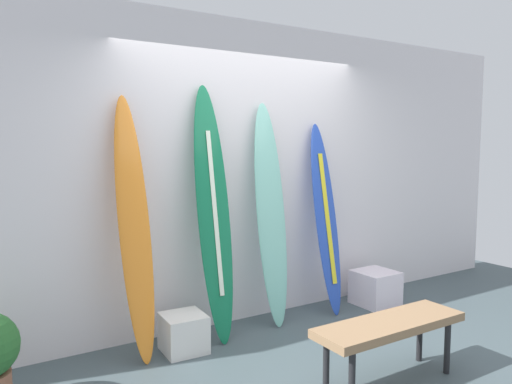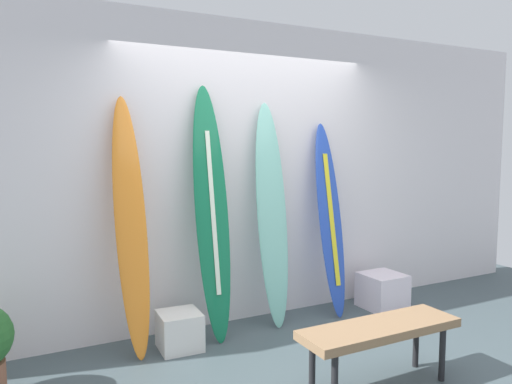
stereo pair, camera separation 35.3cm
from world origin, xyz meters
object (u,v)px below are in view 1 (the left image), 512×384
(surfboard_cobalt, at_px, (326,220))
(surfboard_emerald, at_px, (214,214))
(surfboard_seafoam, at_px, (271,214))
(surfboard_sunset, at_px, (134,229))
(display_block_center, at_px, (375,288))
(display_block_left, at_px, (184,333))
(bench, at_px, (390,328))

(surfboard_cobalt, bearing_deg, surfboard_emerald, -179.23)
(surfboard_seafoam, relative_size, surfboard_cobalt, 1.10)
(surfboard_sunset, bearing_deg, surfboard_emerald, 1.28)
(surfboard_seafoam, xyz_separation_m, display_block_center, (1.21, -0.15, -0.85))
(surfboard_sunset, relative_size, surfboard_seafoam, 1.00)
(display_block_left, bearing_deg, surfboard_emerald, 20.57)
(surfboard_sunset, height_order, display_block_center, surfboard_sunset)
(display_block_center, relative_size, bench, 0.35)
(surfboard_sunset, distance_m, surfboard_cobalt, 1.95)
(surfboard_sunset, relative_size, bench, 1.76)
(display_block_left, bearing_deg, surfboard_cobalt, 5.25)
(surfboard_emerald, relative_size, surfboard_seafoam, 1.06)
(bench, bearing_deg, surfboard_sunset, 134.85)
(surfboard_emerald, relative_size, bench, 1.87)
(display_block_left, height_order, bench, bench)
(surfboard_sunset, relative_size, display_block_left, 5.93)
(surfboard_sunset, xyz_separation_m, display_block_left, (0.35, -0.11, -0.86))
(surfboard_emerald, distance_m, display_block_left, 1.00)
(surfboard_seafoam, relative_size, display_block_left, 5.91)
(surfboard_cobalt, bearing_deg, bench, -112.84)
(surfboard_emerald, xyz_separation_m, surfboard_cobalt, (1.25, 0.02, -0.16))
(surfboard_seafoam, bearing_deg, display_block_center, -7.13)
(bench, bearing_deg, display_block_left, 128.97)
(surfboard_emerald, xyz_separation_m, display_block_left, (-0.35, -0.13, -0.93))
(surfboard_emerald, relative_size, display_block_left, 6.28)
(display_block_center, bearing_deg, surfboard_emerald, 176.36)
(surfboard_cobalt, bearing_deg, surfboard_sunset, -179.05)
(surfboard_emerald, height_order, display_block_left, surfboard_emerald)
(surfboard_emerald, xyz_separation_m, bench, (0.66, -1.38, -0.68))
(surfboard_sunset, bearing_deg, surfboard_seafoam, 2.27)
(surfboard_emerald, bearing_deg, surfboard_cobalt, 0.77)
(surfboard_emerald, distance_m, bench, 1.67)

